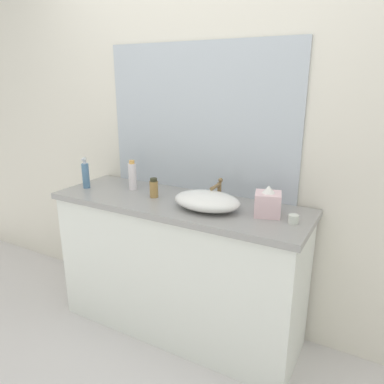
{
  "coord_description": "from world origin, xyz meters",
  "views": [
    {
      "loc": [
        1.02,
        -1.38,
        1.62
      ],
      "look_at": [
        0.03,
        0.4,
        0.99
      ],
      "focal_mm": 34.05,
      "sensor_mm": 36.0,
      "label": 1
    }
  ],
  "objects_px": {
    "soap_dispenser": "(86,175)",
    "lotion_bottle": "(132,176)",
    "candle_jar": "(293,219)",
    "sink_basin": "(207,201)",
    "tissue_box": "(268,203)",
    "perfume_bottle": "(154,188)"
  },
  "relations": [
    {
      "from": "soap_dispenser",
      "to": "lotion_bottle",
      "type": "xyz_separation_m",
      "value": [
        0.3,
        0.13,
        0.0
      ]
    },
    {
      "from": "candle_jar",
      "to": "lotion_bottle",
      "type": "bearing_deg",
      "value": 175.62
    },
    {
      "from": "sink_basin",
      "to": "tissue_box",
      "type": "height_order",
      "value": "tissue_box"
    },
    {
      "from": "lotion_bottle",
      "to": "candle_jar",
      "type": "bearing_deg",
      "value": -4.38
    },
    {
      "from": "lotion_bottle",
      "to": "sink_basin",
      "type": "bearing_deg",
      "value": -10.41
    },
    {
      "from": "soap_dispenser",
      "to": "candle_jar",
      "type": "relative_size",
      "value": 3.97
    },
    {
      "from": "lotion_bottle",
      "to": "tissue_box",
      "type": "height_order",
      "value": "lotion_bottle"
    },
    {
      "from": "lotion_bottle",
      "to": "perfume_bottle",
      "type": "height_order",
      "value": "lotion_bottle"
    },
    {
      "from": "sink_basin",
      "to": "perfume_bottle",
      "type": "bearing_deg",
      "value": 174.27
    },
    {
      "from": "sink_basin",
      "to": "lotion_bottle",
      "type": "relative_size",
      "value": 1.98
    },
    {
      "from": "soap_dispenser",
      "to": "perfume_bottle",
      "type": "distance_m",
      "value": 0.53
    },
    {
      "from": "soap_dispenser",
      "to": "candle_jar",
      "type": "distance_m",
      "value": 1.4
    },
    {
      "from": "soap_dispenser",
      "to": "lotion_bottle",
      "type": "relative_size",
      "value": 1.07
    },
    {
      "from": "tissue_box",
      "to": "candle_jar",
      "type": "height_order",
      "value": "tissue_box"
    },
    {
      "from": "soap_dispenser",
      "to": "tissue_box",
      "type": "distance_m",
      "value": 1.25
    },
    {
      "from": "sink_basin",
      "to": "soap_dispenser",
      "type": "bearing_deg",
      "value": -179.06
    },
    {
      "from": "lotion_bottle",
      "to": "tissue_box",
      "type": "relative_size",
      "value": 1.16
    },
    {
      "from": "sink_basin",
      "to": "lotion_bottle",
      "type": "bearing_deg",
      "value": 169.59
    },
    {
      "from": "perfume_bottle",
      "to": "candle_jar",
      "type": "distance_m",
      "value": 0.88
    },
    {
      "from": "perfume_bottle",
      "to": "tissue_box",
      "type": "bearing_deg",
      "value": 3.06
    },
    {
      "from": "tissue_box",
      "to": "candle_jar",
      "type": "relative_size",
      "value": 3.2
    },
    {
      "from": "sink_basin",
      "to": "soap_dispenser",
      "type": "height_order",
      "value": "soap_dispenser"
    }
  ]
}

